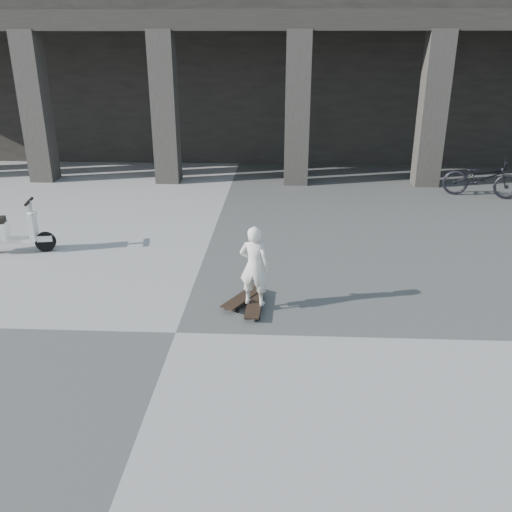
{
  "coord_description": "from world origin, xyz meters",
  "views": [
    {
      "loc": [
        1.42,
        -6.43,
        3.71
      ],
      "look_at": [
        1.04,
        1.26,
        0.65
      ],
      "focal_mm": 38.0,
      "sensor_mm": 36.0,
      "label": 1
    }
  ],
  "objects_px": {
    "skateboard_spare": "(243,298)",
    "child": "(254,266)",
    "longboard": "(254,304)",
    "scooter": "(0,233)",
    "bicycle": "(482,178)"
  },
  "relations": [
    {
      "from": "skateboard_spare",
      "to": "scooter",
      "type": "height_order",
      "value": "scooter"
    },
    {
      "from": "child",
      "to": "scooter",
      "type": "relative_size",
      "value": 0.84
    },
    {
      "from": "skateboard_spare",
      "to": "bicycle",
      "type": "height_order",
      "value": "bicycle"
    },
    {
      "from": "longboard",
      "to": "bicycle",
      "type": "distance_m",
      "value": 8.51
    },
    {
      "from": "skateboard_spare",
      "to": "bicycle",
      "type": "xyz_separation_m",
      "value": [
        5.61,
        6.35,
        0.41
      ]
    },
    {
      "from": "skateboard_spare",
      "to": "scooter",
      "type": "xyz_separation_m",
      "value": [
        -4.65,
        1.86,
        0.32
      ]
    },
    {
      "from": "skateboard_spare",
      "to": "scooter",
      "type": "distance_m",
      "value": 5.02
    },
    {
      "from": "longboard",
      "to": "child",
      "type": "distance_m",
      "value": 0.62
    },
    {
      "from": "longboard",
      "to": "scooter",
      "type": "height_order",
      "value": "scooter"
    },
    {
      "from": "longboard",
      "to": "child",
      "type": "relative_size",
      "value": 0.78
    },
    {
      "from": "scooter",
      "to": "skateboard_spare",
      "type": "bearing_deg",
      "value": -32.1
    },
    {
      "from": "longboard",
      "to": "skateboard_spare",
      "type": "height_order",
      "value": "skateboard_spare"
    },
    {
      "from": "skateboard_spare",
      "to": "child",
      "type": "bearing_deg",
      "value": -106.73
    },
    {
      "from": "longboard",
      "to": "child",
      "type": "xyz_separation_m",
      "value": [
        0.0,
        0.0,
        0.62
      ]
    },
    {
      "from": "child",
      "to": "bicycle",
      "type": "height_order",
      "value": "child"
    }
  ]
}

